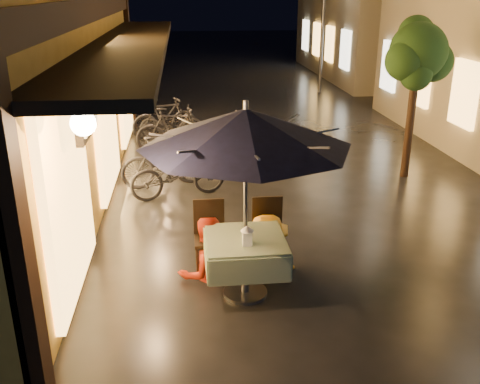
{
  "coord_description": "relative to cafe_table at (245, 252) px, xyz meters",
  "views": [
    {
      "loc": [
        -2.08,
        -5.46,
        3.62
      ],
      "look_at": [
        -1.38,
        0.96,
        1.15
      ],
      "focal_mm": 40.0,
      "sensor_mm": 36.0,
      "label": 1
    }
  ],
  "objects": [
    {
      "name": "ground",
      "position": [
        1.38,
        -0.36,
        -0.59
      ],
      "size": [
        90.0,
        90.0,
        0.0
      ],
      "primitive_type": "plane",
      "color": "black",
      "rests_on": "ground"
    },
    {
      "name": "street_tree",
      "position": [
        3.8,
        4.15,
        1.83
      ],
      "size": [
        1.43,
        1.2,
        3.15
      ],
      "color": "black",
      "rests_on": "ground"
    },
    {
      "name": "streetlamp_far",
      "position": [
        4.38,
        13.64,
        2.33
      ],
      "size": [
        0.36,
        0.36,
        4.23
      ],
      "color": "#59595E",
      "rests_on": "ground"
    },
    {
      "name": "cafe_table",
      "position": [
        0.0,
        0.0,
        0.0
      ],
      "size": [
        0.99,
        0.99,
        0.78
      ],
      "color": "#59595E",
      "rests_on": "ground"
    },
    {
      "name": "patio_umbrella",
      "position": [
        0.0,
        -0.0,
        1.56
      ],
      "size": [
        2.47,
        2.47,
        2.46
      ],
      "color": "#59595E",
      "rests_on": "ground"
    },
    {
      "name": "cafe_chair_left",
      "position": [
        -0.4,
        0.74,
        -0.05
      ],
      "size": [
        0.42,
        0.42,
        0.97
      ],
      "color": "black",
      "rests_on": "ground"
    },
    {
      "name": "cafe_chair_right",
      "position": [
        0.4,
        0.74,
        -0.05
      ],
      "size": [
        0.42,
        0.42,
        0.97
      ],
      "color": "black",
      "rests_on": "ground"
    },
    {
      "name": "table_lantern",
      "position": [
        0.0,
        -0.19,
        0.33
      ],
      "size": [
        0.16,
        0.16,
        0.25
      ],
      "color": "white",
      "rests_on": "cafe_table"
    },
    {
      "name": "person_orange",
      "position": [
        -0.46,
        0.55,
        0.22
      ],
      "size": [
        0.95,
        0.84,
        1.62
      ],
      "primitive_type": "imported",
      "rotation": [
        0.0,
        0.0,
        3.48
      ],
      "color": "red",
      "rests_on": "ground"
    },
    {
      "name": "person_yellow",
      "position": [
        0.36,
        0.57,
        0.2
      ],
      "size": [
        1.12,
        0.79,
        1.57
      ],
      "primitive_type": "imported",
      "rotation": [
        0.0,
        0.0,
        3.36
      ],
      "color": "#FFA517",
      "rests_on": "ground"
    },
    {
      "name": "bicycle_0",
      "position": [
        -0.83,
        3.48,
        -0.12
      ],
      "size": [
        1.89,
        1.07,
        0.94
      ],
      "primitive_type": "imported",
      "rotation": [
        0.0,
        0.0,
        1.84
      ],
      "color": "black",
      "rests_on": "ground"
    },
    {
      "name": "bicycle_1",
      "position": [
        -1.09,
        4.07,
        -0.08
      ],
      "size": [
        1.75,
        0.85,
        1.02
      ],
      "primitive_type": "imported",
      "rotation": [
        0.0,
        0.0,
        1.8
      ],
      "color": "black",
      "rests_on": "ground"
    },
    {
      "name": "bicycle_2",
      "position": [
        -0.77,
        5.66,
        -0.16
      ],
      "size": [
        1.7,
        0.81,
        0.86
      ],
      "primitive_type": "imported",
      "rotation": [
        0.0,
        0.0,
        1.42
      ],
      "color": "black",
      "rests_on": "ground"
    },
    {
      "name": "bicycle_3",
      "position": [
        -0.92,
        6.41,
        -0.05
      ],
      "size": [
        1.8,
        0.6,
        1.07
      ],
      "primitive_type": "imported",
      "rotation": [
        0.0,
        0.0,
        1.63
      ],
      "color": "black",
      "rests_on": "ground"
    },
    {
      "name": "bicycle_4",
      "position": [
        -0.99,
        7.61,
        -0.16
      ],
      "size": [
        1.66,
        0.69,
        0.85
      ],
      "primitive_type": "imported",
      "rotation": [
        0.0,
        0.0,
        1.49
      ],
      "color": "black",
      "rests_on": "ground"
    },
    {
      "name": "bicycle_5",
      "position": [
        -1.17,
        7.77,
        -0.07
      ],
      "size": [
        1.77,
        1.03,
        1.03
      ],
      "primitive_type": "imported",
      "rotation": [
        0.0,
        0.0,
        1.92
      ],
      "color": "black",
      "rests_on": "ground"
    }
  ]
}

